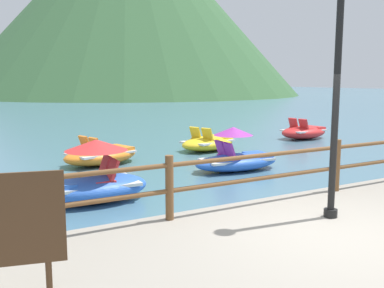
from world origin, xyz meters
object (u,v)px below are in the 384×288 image
at_px(lamp_post, 338,56).
at_px(pedal_boat_2, 101,155).
at_px(pedal_boat_0, 208,143).
at_px(pedal_boat_4, 304,132).
at_px(pedal_boat_1, 92,181).
at_px(pedal_boat_7, 237,157).

bearing_deg(lamp_post, pedal_boat_2, 98.33).
distance_m(pedal_boat_0, pedal_boat_2, 4.06).
bearing_deg(pedal_boat_2, lamp_post, -81.67).
xyz_separation_m(pedal_boat_2, pedal_boat_4, (9.01, 1.25, 0.01)).
bearing_deg(pedal_boat_1, lamp_post, -57.92).
height_order(pedal_boat_0, pedal_boat_2, pedal_boat_2).
bearing_deg(pedal_boat_2, pedal_boat_7, -41.99).
xyz_separation_m(pedal_boat_0, pedal_boat_1, (-5.35, -4.34, 0.17)).
relative_size(pedal_boat_0, pedal_boat_7, 1.02).
relative_size(lamp_post, pedal_boat_2, 1.51).
bearing_deg(pedal_boat_2, pedal_boat_4, 7.91).
height_order(lamp_post, pedal_boat_4, lamp_post).
distance_m(pedal_boat_0, pedal_boat_1, 6.89).
bearing_deg(pedal_boat_7, lamp_post, -109.86).
relative_size(pedal_boat_0, pedal_boat_4, 1.07).
height_order(pedal_boat_1, pedal_boat_4, pedal_boat_1).
height_order(pedal_boat_0, pedal_boat_7, pedal_boat_7).
xyz_separation_m(pedal_boat_0, pedal_boat_7, (-1.10, -3.28, 0.11)).
distance_m(pedal_boat_1, pedal_boat_4, 11.47).
xyz_separation_m(lamp_post, pedal_boat_1, (-2.46, 3.92, -2.33)).
relative_size(pedal_boat_2, pedal_boat_4, 1.09).
xyz_separation_m(lamp_post, pedal_boat_7, (1.80, 4.98, -2.39)).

